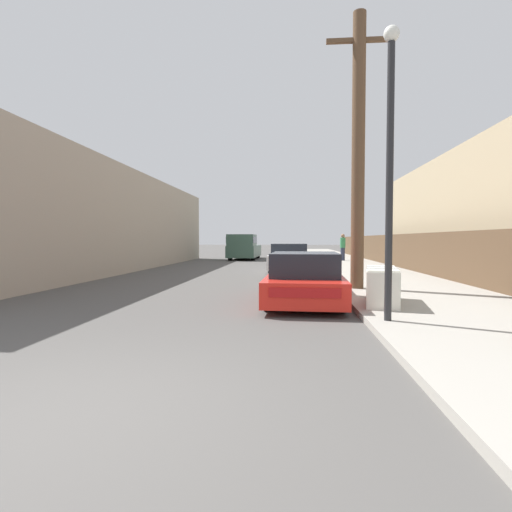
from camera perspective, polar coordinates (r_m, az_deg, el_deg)
The scene contains 11 objects.
ground_plane at distance 3.88m, azimuth -26.44°, elevation -20.37°, with size 220.00×220.00×0.00m, color #4F4C49.
sidewalk_curb at distance 26.81m, azimuth 12.19°, elevation -0.73°, with size 4.20×63.00×0.12m, color #9E998E.
discarded_fridge at distance 8.96m, azimuth 17.51°, elevation -4.05°, with size 0.95×1.93×0.79m.
parked_sports_car_red at distance 9.47m, azimuth 6.96°, elevation -3.36°, with size 1.87×4.27×1.19m.
car_parked_mid at distance 18.85m, azimuth 4.84°, elevation -0.29°, with size 1.95×4.52×1.29m.
pickup_truck at distance 29.62m, azimuth -1.75°, elevation 1.27°, with size 2.07×5.80×1.85m.
utility_pole at distance 11.78m, azimuth 14.40°, elevation 14.57°, with size 1.80×0.36×7.58m.
street_lamp at distance 7.19m, azimuth 18.60°, elevation 13.87°, with size 0.26×0.26×4.87m.
wooden_fence at distance 22.99m, azimuth 18.37°, elevation 0.88°, with size 0.08×37.13×1.63m, color brown.
building_left_block at distance 21.43m, azimuth -24.82°, elevation 4.48°, with size 7.00×24.13×4.71m, color tan.
pedestrian at distance 26.53m, azimuth 12.29°, elevation 1.30°, with size 0.34×0.34×1.73m.
Camera 1 is at (1.89, -3.05, 1.49)m, focal length 28.00 mm.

